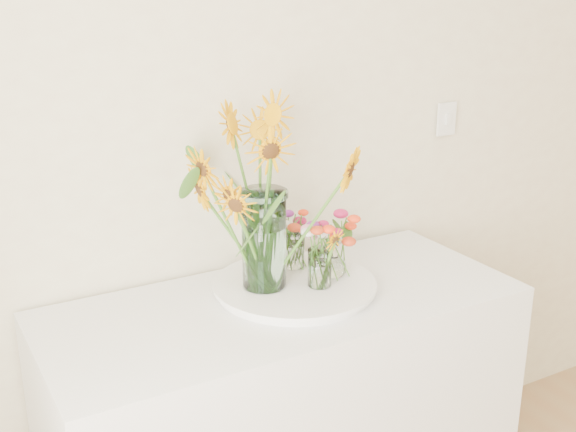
# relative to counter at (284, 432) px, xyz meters

# --- Properties ---
(counter) EXTENTS (1.40, 0.60, 0.90)m
(counter) POSITION_rel_counter_xyz_m (0.00, 0.00, 0.00)
(counter) COLOR white
(counter) RESTS_ON ground_plane
(tray) EXTENTS (0.46, 0.46, 0.02)m
(tray) POSITION_rel_counter_xyz_m (0.06, 0.04, 0.46)
(tray) COLOR white
(tray) RESTS_ON counter
(mason_jar) EXTENTS (0.14, 0.14, 0.30)m
(mason_jar) POSITION_rel_counter_xyz_m (-0.03, 0.06, 0.62)
(mason_jar) COLOR silver
(mason_jar) RESTS_ON tray
(sunflower_bouquet) EXTENTS (0.82, 0.82, 0.56)m
(sunflower_bouquet) POSITION_rel_counter_xyz_m (-0.03, 0.06, 0.75)
(sunflower_bouquet) COLOR orange
(sunflower_bouquet) RESTS_ON tray
(small_vase_a) EXTENTS (0.07, 0.07, 0.12)m
(small_vase_a) POSITION_rel_counter_xyz_m (0.11, -0.02, 0.53)
(small_vase_a) COLOR white
(small_vase_a) RESTS_ON tray
(wildflower_posy_a) EXTENTS (0.19, 0.19, 0.21)m
(wildflower_posy_a) POSITION_rel_counter_xyz_m (0.11, -0.02, 0.58)
(wildflower_posy_a) COLOR #F73A15
(wildflower_posy_a) RESTS_ON tray
(small_vase_b) EXTENTS (0.09, 0.09, 0.11)m
(small_vase_b) POSITION_rel_counter_xyz_m (0.19, 0.02, 0.53)
(small_vase_b) COLOR white
(small_vase_b) RESTS_ON tray
(wildflower_posy_b) EXTENTS (0.20, 0.20, 0.20)m
(wildflower_posy_b) POSITION_rel_counter_xyz_m (0.19, 0.02, 0.58)
(wildflower_posy_b) COLOR #F73A15
(wildflower_posy_b) RESTS_ON tray
(small_vase_c) EXTENTS (0.09, 0.09, 0.12)m
(small_vase_c) POSITION_rel_counter_xyz_m (0.11, 0.14, 0.54)
(small_vase_c) COLOR white
(small_vase_c) RESTS_ON tray
(wildflower_posy_c) EXTENTS (0.18, 0.18, 0.21)m
(wildflower_posy_c) POSITION_rel_counter_xyz_m (0.11, 0.14, 0.58)
(wildflower_posy_c) COLOR #F73A15
(wildflower_posy_c) RESTS_ON tray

